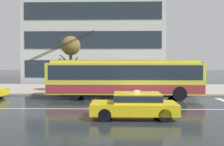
% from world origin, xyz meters
% --- Properties ---
extents(ground_plane, '(160.00, 160.00, 0.00)m').
position_xyz_m(ground_plane, '(0.00, 0.00, 0.00)').
color(ground_plane, '#21272B').
extents(sidewalk_slab, '(80.00, 10.00, 0.14)m').
position_xyz_m(sidewalk_slab, '(0.00, 9.98, 0.07)').
color(sidewalk_slab, gray).
rests_on(sidewalk_slab, ground_plane).
extents(lane_centre_line, '(72.00, 0.14, 0.01)m').
position_xyz_m(lane_centre_line, '(0.00, -1.20, 0.00)').
color(lane_centre_line, silver).
rests_on(lane_centre_line, ground_plane).
extents(trolleybus, '(13.13, 2.59, 5.21)m').
position_xyz_m(trolleybus, '(-1.15, 3.38, 1.62)').
color(trolleybus, yellow).
rests_on(trolleybus, ground_plane).
extents(taxi_oncoming_near, '(4.24, 1.84, 1.39)m').
position_xyz_m(taxi_oncoming_near, '(-0.79, -3.70, 0.70)').
color(taxi_oncoming_near, yellow).
rests_on(taxi_oncoming_near, ground_plane).
extents(bus_shelter, '(4.26, 1.51, 2.41)m').
position_xyz_m(bus_shelter, '(-1.98, 6.63, 1.92)').
color(bus_shelter, gray).
rests_on(bus_shelter, sidewalk_slab).
extents(pedestrian_at_shelter, '(1.42, 1.42, 1.97)m').
position_xyz_m(pedestrian_at_shelter, '(-5.11, 5.73, 1.74)').
color(pedestrian_at_shelter, black).
rests_on(pedestrian_at_shelter, sidewalk_slab).
extents(pedestrian_approaching_curb, '(1.29, 1.29, 2.03)m').
position_xyz_m(pedestrian_approaching_curb, '(-2.50, 7.12, 1.73)').
color(pedestrian_approaching_curb, navy).
rests_on(pedestrian_approaching_curb, sidewalk_slab).
extents(pedestrian_walking_past, '(1.59, 1.59, 1.95)m').
position_xyz_m(pedestrian_walking_past, '(1.60, 7.47, 1.75)').
color(pedestrian_walking_past, '#4F4F51').
rests_on(pedestrian_walking_past, sidewalk_slab).
extents(street_tree_bare, '(1.89, 1.76, 5.04)m').
position_xyz_m(street_tree_bare, '(-5.97, 6.93, 4.16)').
color(street_tree_bare, brown).
rests_on(street_tree_bare, sidewalk_slab).
extents(office_tower_corner_left, '(18.70, 12.47, 22.26)m').
position_xyz_m(office_tower_corner_left, '(-4.90, 22.14, 11.14)').
color(office_tower_corner_left, '#B3B8B3').
rests_on(office_tower_corner_left, ground_plane).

